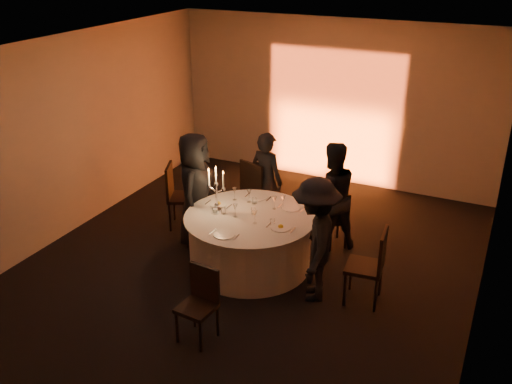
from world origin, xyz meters
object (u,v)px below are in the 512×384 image
at_px(guest_back_left, 267,180).
at_px(guest_right, 315,240).
at_px(guest_back_right, 331,196).
at_px(chair_back_right, 334,217).
at_px(chair_front, 200,300).
at_px(coffee_cup, 215,211).
at_px(chair_right, 372,262).
at_px(chair_back_left, 257,188).
at_px(guest_left, 196,190).
at_px(chair_left, 178,192).
at_px(banquet_table, 250,241).
at_px(candelabra, 217,195).

xyz_separation_m(guest_back_left, guest_right, (1.36, -1.54, 0.04)).
distance_m(guest_back_right, guest_right, 1.35).
distance_m(chair_back_right, chair_front, 2.75).
bearing_deg(guest_right, coffee_cup, -115.52).
distance_m(guest_back_right, coffee_cup, 1.70).
height_order(chair_right, guest_back_left, guest_back_left).
distance_m(guest_back_left, guest_back_right, 1.14).
relative_size(chair_right, guest_back_left, 0.65).
bearing_deg(coffee_cup, chair_back_left, 90.60).
xyz_separation_m(chair_front, guest_left, (-1.19, 1.91, 0.37)).
bearing_deg(chair_right, guest_left, -104.09).
height_order(chair_left, guest_back_left, guest_back_left).
xyz_separation_m(banquet_table, guest_back_right, (0.82, 0.99, 0.44)).
bearing_deg(chair_back_left, guest_back_left, -170.75).
bearing_deg(guest_back_left, guest_right, 145.12).
bearing_deg(candelabra, banquet_table, 3.00).
height_order(chair_left, guest_back_right, guest_back_right).
xyz_separation_m(chair_back_right, guest_back_left, (-1.18, 0.20, 0.29)).
bearing_deg(chair_back_left, chair_right, 167.05).
distance_m(chair_right, coffee_cup, 2.23).
bearing_deg(chair_right, guest_back_right, -146.41).
xyz_separation_m(banquet_table, coffee_cup, (-0.47, -0.12, 0.42)).
bearing_deg(coffee_cup, guest_back_right, 40.59).
xyz_separation_m(chair_left, guest_back_right, (2.38, 0.39, 0.23)).
relative_size(chair_right, candelabra, 1.54).
bearing_deg(candelabra, guest_back_left, 80.87).
relative_size(chair_front, guest_back_left, 0.56).
distance_m(chair_right, chair_front, 2.17).
height_order(chair_left, guest_right, guest_right).
distance_m(banquet_table, guest_left, 1.15).
bearing_deg(coffee_cup, banquet_table, 13.71).
height_order(guest_back_left, guest_right, guest_right).
bearing_deg(guest_left, chair_right, -113.46).
bearing_deg(chair_back_left, candelabra, 108.60).
bearing_deg(guest_right, guest_left, -123.58).
bearing_deg(chair_left, guest_left, -144.80).
relative_size(chair_back_right, guest_right, 0.54).
height_order(chair_back_left, chair_right, chair_back_left).
xyz_separation_m(banquet_table, chair_back_left, (-0.49, 1.24, 0.22)).
xyz_separation_m(chair_right, guest_back_right, (-0.93, 1.14, 0.24)).
bearing_deg(guest_back_right, chair_back_right, 155.72).
relative_size(chair_front, guest_left, 0.51).
xyz_separation_m(banquet_table, guest_right, (1.06, -0.33, 0.43)).
bearing_deg(banquet_table, candelabra, -177.00).
bearing_deg(banquet_table, guest_back_right, 50.39).
relative_size(coffee_cup, candelabra, 0.17).
relative_size(banquet_table, chair_back_right, 2.05).
bearing_deg(chair_front, banquet_table, 101.72).
xyz_separation_m(guest_back_right, candelabra, (-1.32, -1.02, 0.18)).
bearing_deg(guest_back_right, guest_back_left, -50.60).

